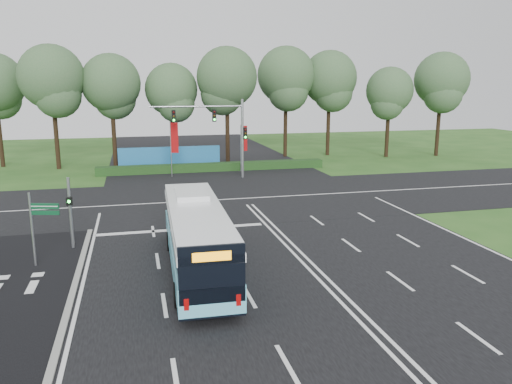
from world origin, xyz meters
TOP-DOWN VIEW (x-y plane):
  - ground at (0.00, 0.00)m, footprint 120.00×120.00m
  - road_main at (0.00, 0.00)m, footprint 20.00×120.00m
  - road_cross at (0.00, 12.00)m, footprint 120.00×14.00m
  - bike_path at (-12.50, -3.00)m, footprint 5.00×18.00m
  - kerb_strip at (-10.10, -3.00)m, footprint 0.25×18.00m
  - city_bus at (-4.92, -1.69)m, footprint 2.68×11.29m
  - pedestrian_signal at (-10.70, 2.96)m, footprint 0.33×0.43m
  - street_sign at (-11.79, 0.58)m, footprint 1.33×0.43m
  - banner_flag_left at (-3.96, 22.12)m, footprint 0.70×0.33m
  - banner_flag_mid at (2.77, 23.67)m, footprint 0.67×0.08m
  - traffic_light_gantry at (0.21, 20.50)m, footprint 8.41×0.28m
  - hedge at (0.00, 24.50)m, footprint 22.00×1.20m
  - blue_hoarding at (-4.00, 27.00)m, footprint 10.00×0.30m
  - eucalyptus_row at (3.22, 30.70)m, footprint 53.97×9.85m

SIDE VIEW (x-z plane):
  - ground at x=0.00m, z-range 0.00..0.00m
  - road_main at x=0.00m, z-range 0.00..0.04m
  - road_cross at x=0.00m, z-range 0.00..0.05m
  - bike_path at x=-12.50m, z-range 0.00..0.06m
  - kerb_strip at x=-10.10m, z-range 0.00..0.12m
  - hedge at x=0.00m, z-range 0.00..0.80m
  - blue_hoarding at x=-4.00m, z-range 0.00..2.20m
  - city_bus at x=-4.92m, z-range 0.01..3.23m
  - pedestrian_signal at x=-10.70m, z-range 0.17..3.88m
  - street_sign at x=-11.79m, z-range 0.49..3.99m
  - banner_flag_mid at x=2.77m, z-range 0.69..5.20m
  - banner_flag_left at x=-3.96m, z-range 0.75..5.80m
  - traffic_light_gantry at x=0.21m, z-range 1.16..8.16m
  - eucalyptus_row at x=3.22m, z-range 2.39..14.93m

